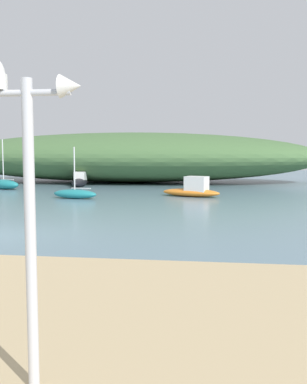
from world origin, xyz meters
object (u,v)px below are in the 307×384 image
object	(u,v)px
motorboat_inner_mooring	(193,190)
motorboat_centre_water	(80,181)
sailboat_by_sandbar	(4,184)
sailboat_west_reach	(75,194)
mast_structure	(3,119)

from	to	relation	value
motorboat_inner_mooring	motorboat_centre_water	bearing A→B (deg)	143.22
sailboat_by_sandbar	motorboat_centre_water	bearing A→B (deg)	34.62
motorboat_inner_mooring	sailboat_by_sandbar	distance (m)	15.39
sailboat_west_reach	sailboat_by_sandbar	bearing A→B (deg)	141.64
mast_structure	motorboat_centre_water	xyz separation A→B (m)	(-8.93, 30.98, -2.70)
motorboat_inner_mooring	motorboat_centre_water	distance (m)	12.30
sailboat_west_reach	motorboat_inner_mooring	bearing A→B (deg)	17.42
mast_structure	motorboat_inner_mooring	bearing A→B (deg)	87.78
motorboat_centre_water	mast_structure	bearing A→B (deg)	-73.91
mast_structure	sailboat_west_reach	bearing A→B (deg)	106.25
motorboat_inner_mooring	sailboat_by_sandbar	world-z (taller)	sailboat_by_sandbar
sailboat_west_reach	sailboat_by_sandbar	distance (m)	9.87
motorboat_centre_water	sailboat_by_sandbar	xyz separation A→B (m)	(-5.04, -3.48, -0.08)
sailboat_west_reach	mast_structure	bearing A→B (deg)	-73.75
sailboat_west_reach	sailboat_by_sandbar	xyz separation A→B (m)	(-7.74, 6.13, 0.08)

